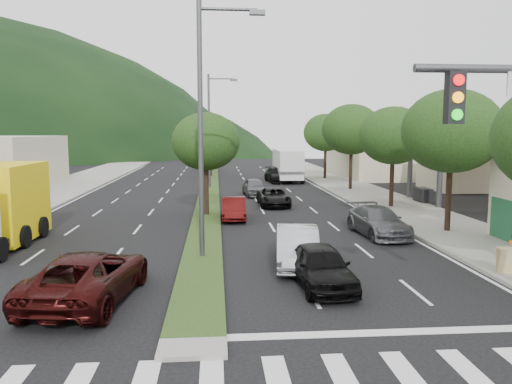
{
  "coord_description": "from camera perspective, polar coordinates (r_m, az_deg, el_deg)",
  "views": [
    {
      "loc": [
        0.58,
        -11.51,
        5.03
      ],
      "look_at": [
        2.66,
        14.32,
        1.87
      ],
      "focal_mm": 35.0,
      "sensor_mm": 36.0,
      "label": 1
    }
  ],
  "objects": [
    {
      "name": "motorhome",
      "position": [
        51.06,
        3.59,
        3.18
      ],
      "size": [
        2.81,
        8.31,
        3.16
      ],
      "rotation": [
        0.0,
        0.0,
        -0.03
      ],
      "color": "white",
      "rests_on": "ground"
    },
    {
      "name": "tree_med_far",
      "position": [
        55.51,
        -5.24,
        6.9
      ],
      "size": [
        4.8,
        4.8,
        6.94
      ],
      "color": "black",
      "rests_on": "median"
    },
    {
      "name": "median",
      "position": [
        39.82,
        -5.4,
        -0.25
      ],
      "size": [
        1.6,
        56.0,
        0.12
      ],
      "primitive_type": "cube",
      "color": "#233A15",
      "rests_on": "ground"
    },
    {
      "name": "sidewalk_left",
      "position": [
        39.27,
        -24.79,
        -0.94
      ],
      "size": [
        6.0,
        90.0,
        0.15
      ],
      "primitive_type": "cube",
      "color": "gray",
      "rests_on": "ground"
    },
    {
      "name": "car_queue_f",
      "position": [
        49.51,
        2.49,
        1.96
      ],
      "size": [
        2.48,
        5.17,
        1.45
      ],
      "primitive_type": "imported",
      "rotation": [
        0.0,
        0.0,
        0.09
      ],
      "color": "black",
      "rests_on": "ground"
    },
    {
      "name": "car_queue_d",
      "position": [
        33.78,
        2.03,
        -0.59
      ],
      "size": [
        2.01,
        4.33,
        1.2
      ],
      "primitive_type": "imported",
      "rotation": [
        0.0,
        0.0,
        0.0
      ],
      "color": "black",
      "rests_on": "ground"
    },
    {
      "name": "tree_med_near",
      "position": [
        29.52,
        -5.76,
        5.75
      ],
      "size": [
        4.0,
        4.0,
        6.02
      ],
      "color": "black",
      "rests_on": "median"
    },
    {
      "name": "car_queue_a",
      "position": [
        16.45,
        7.43,
        -8.4
      ],
      "size": [
        1.89,
        4.16,
        1.38
      ],
      "primitive_type": "imported",
      "rotation": [
        0.0,
        0.0,
        0.06
      ],
      "color": "black",
      "rests_on": "ground"
    },
    {
      "name": "car_queue_e",
      "position": [
        39.07,
        -0.19,
        0.57
      ],
      "size": [
        1.97,
        4.16,
        1.37
      ],
      "primitive_type": "imported",
      "rotation": [
        0.0,
        0.0,
        0.09
      ],
      "color": "#56565B",
      "rests_on": "ground"
    },
    {
      "name": "sedan_silver",
      "position": [
        18.86,
        4.74,
        -6.25
      ],
      "size": [
        2.06,
        4.59,
        1.46
      ],
      "primitive_type": "imported",
      "rotation": [
        0.0,
        0.0,
        -0.12
      ],
      "color": "#B9BCC2",
      "rests_on": "ground"
    },
    {
      "name": "sidewalk_right",
      "position": [
        38.72,
        13.37,
        -0.59
      ],
      "size": [
        5.0,
        90.0,
        0.15
      ],
      "primitive_type": "cube",
      "color": "gray",
      "rests_on": "ground"
    },
    {
      "name": "streetlight_near",
      "position": [
        19.52,
        -5.77,
        8.54
      ],
      "size": [
        2.6,
        0.25,
        10.0
      ],
      "color": "#47494C",
      "rests_on": "ground"
    },
    {
      "name": "tree_r_e",
      "position": [
        52.76,
        7.96,
        6.73
      ],
      "size": [
        4.6,
        4.6,
        6.71
      ],
      "color": "black",
      "rests_on": "sidewalk_right"
    },
    {
      "name": "suv_maroon",
      "position": [
        15.82,
        -18.63,
        -9.09
      ],
      "size": [
        3.21,
        5.72,
        1.51
      ],
      "primitive_type": "imported",
      "rotation": [
        0.0,
        0.0,
        3.01
      ],
      "color": "black",
      "rests_on": "ground"
    },
    {
      "name": "car_queue_c",
      "position": [
        28.62,
        -2.57,
        -1.9
      ],
      "size": [
        1.4,
        3.84,
        1.26
      ],
      "primitive_type": "imported",
      "rotation": [
        0.0,
        0.0,
        -0.02
      ],
      "color": "#4D0D0C",
      "rests_on": "ground"
    },
    {
      "name": "tree_r_b",
      "position": [
        26.13,
        21.45,
        6.49
      ],
      "size": [
        4.8,
        4.8,
        6.94
      ],
      "color": "black",
      "rests_on": "sidewalk_right"
    },
    {
      "name": "ground",
      "position": [
        12.57,
        -7.17,
        -16.69
      ],
      "size": [
        160.0,
        160.0,
        0.0
      ],
      "primitive_type": "plane",
      "color": "black",
      "rests_on": "ground"
    },
    {
      "name": "car_queue_b",
      "position": [
        24.92,
        13.79,
        -3.28
      ],
      "size": [
        2.3,
        4.9,
        1.38
      ],
      "primitive_type": "imported",
      "rotation": [
        0.0,
        0.0,
        0.08
      ],
      "color": "#4F4F54",
      "rests_on": "ground"
    },
    {
      "name": "tree_r_c",
      "position": [
        33.51,
        15.41,
        6.22
      ],
      "size": [
        4.4,
        4.4,
        6.48
      ],
      "color": "black",
      "rests_on": "sidewalk_right"
    },
    {
      "name": "tree_r_d",
      "position": [
        43.05,
        10.86,
        7.03
      ],
      "size": [
        5.0,
        5.0,
        7.17
      ],
      "color": "black",
      "rests_on": "sidewalk_right"
    },
    {
      "name": "streetlight_mid",
      "position": [
        44.51,
        -5.13,
        7.63
      ],
      "size": [
        2.6,
        0.25,
        10.0
      ],
      "color": "#47494C",
      "rests_on": "ground"
    },
    {
      "name": "crosswalk",
      "position": [
        10.77,
        -7.67,
        -20.92
      ],
      "size": [
        19.0,
        2.2,
        0.01
      ],
      "primitive_type": "cube",
      "color": "silver",
      "rests_on": "ground"
    },
    {
      "name": "gas_canopy",
      "position": [
        38.24,
        24.33,
        5.76
      ],
      "size": [
        12.2,
        8.2,
        5.25
      ],
      "color": "silver",
      "rests_on": "ground"
    },
    {
      "name": "a_frame_sign",
      "position": [
        19.34,
        26.65,
        -6.78
      ],
      "size": [
        0.66,
        0.72,
        1.21
      ],
      "rotation": [
        0.0,
        0.0,
        -0.24
      ],
      "color": "tan",
      "rests_on": "sidewalk_right"
    },
    {
      "name": "bldg_right_far",
      "position": [
        58.69,
        14.25,
        4.36
      ],
      "size": [
        10.0,
        16.0,
        5.2
      ],
      "primitive_type": "cube",
      "color": "beige",
      "rests_on": "ground"
    }
  ]
}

